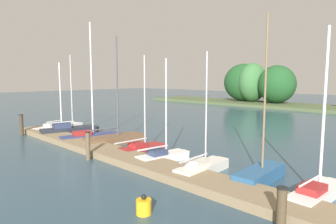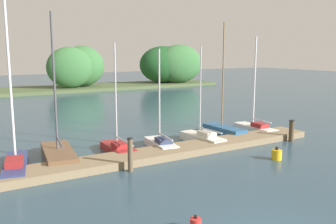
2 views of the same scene
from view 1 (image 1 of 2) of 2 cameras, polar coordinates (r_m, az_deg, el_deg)
name	(u,v)px [view 1 (image 1 of 2)]	position (r m, az deg, el deg)	size (l,w,h in m)	color
dock_pier	(113,154)	(16.38, -10.51, -7.90)	(22.48, 1.80, 0.35)	#847051
sailboat_0	(60,126)	(25.85, -20.12, -2.57)	(1.96, 4.48, 5.47)	white
sailboat_1	(70,130)	(23.29, -18.30, -3.29)	(1.90, 4.30, 5.91)	#232833
sailboat_2	(91,134)	(20.87, -14.67, -4.15)	(1.67, 4.11, 7.88)	navy
sailboat_3	(117,138)	(19.61, -9.85, -4.95)	(1.78, 4.14, 6.88)	brown
sailboat_4	(143,147)	(17.19, -4.79, -6.72)	(1.12, 3.46, 5.51)	maroon
sailboat_5	(164,155)	(15.27, -0.77, -8.31)	(1.30, 3.11, 5.22)	white
sailboat_6	(204,166)	(13.54, 6.85, -10.35)	(1.06, 3.37, 5.38)	silver
sailboat_7	(261,172)	(13.11, 17.51, -11.01)	(1.07, 3.27, 6.80)	#285684
sailboat_8	(318,189)	(11.97, 26.85, -13.16)	(1.11, 3.46, 5.99)	white
mooring_piling_0	(22,125)	(24.39, -26.36, -2.23)	(0.30, 0.30, 1.56)	#3D3323
mooring_piling_1	(88,146)	(15.95, -15.16, -6.32)	(0.25, 0.25, 1.48)	brown
mooring_piling_2	(281,208)	(9.29, 21.01, -16.89)	(0.32, 0.32, 1.23)	#4C3D28
channel_buoy_0	(144,206)	(9.76, -4.69, -17.65)	(0.49, 0.49, 0.64)	gold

